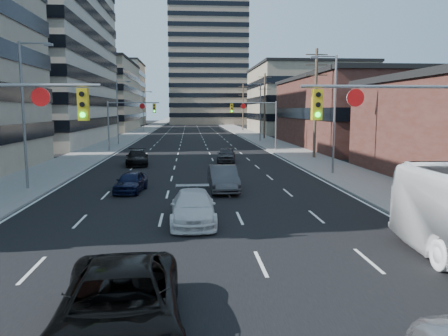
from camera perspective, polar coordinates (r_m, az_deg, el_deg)
name	(u,v)px	position (r m, az deg, el deg)	size (l,w,h in m)	color
road_surface	(191,126)	(137.57, -4.33, 5.53)	(18.00, 300.00, 0.02)	black
sidewalk_left	(154,126)	(138.01, -9.13, 5.49)	(5.00, 300.00, 0.15)	slate
sidewalk_right	(228,125)	(138.09, 0.47, 5.59)	(5.00, 300.00, 0.15)	slate
office_left_mid	(6,47)	(73.07, -26.60, 13.93)	(26.00, 34.00, 28.00)	#ADA089
office_left_far	(90,97)	(110.07, -17.06, 8.87)	(20.00, 30.00, 16.00)	gray
storefront_right_mid	(371,113)	(62.47, 18.68, 6.79)	(20.00, 30.00, 9.00)	#472119
office_right_far	(305,100)	(98.84, 10.55, 8.67)	(22.00, 28.00, 14.00)	gray
apartment_tower	(207,41)	(159.44, -2.22, 16.28)	(26.00, 26.00, 58.00)	gray
bg_block_left	(105,94)	(150.12, -15.28, 9.28)	(24.00, 24.00, 20.00)	#ADA089
bg_block_right	(292,106)	(141.27, 8.87, 7.95)	(22.00, 22.00, 12.00)	gray
signal_near_right	(406,127)	(17.40, 22.65, 4.91)	(6.59, 0.33, 6.00)	slate
signal_far_left	(128,115)	(52.98, -12.42, 6.72)	(6.09, 0.33, 6.00)	slate
signal_far_right	(257,115)	(53.11, 4.35, 6.87)	(6.09, 0.33, 6.00)	slate
utility_pole_block	(315,102)	(45.29, 11.86, 8.48)	(2.20, 0.28, 11.00)	#4C3D2D
utility_pole_midblock	(265,105)	(74.57, 5.33, 8.21)	(2.20, 0.28, 11.00)	#4C3D2D
utility_pole_distant	(243,106)	(104.26, 2.50, 8.06)	(2.20, 0.28, 11.00)	#4C3D2D
streetlight_left_near	(26,108)	(29.20, -24.48, 7.10)	(2.03, 0.22, 9.00)	slate
streetlight_left_mid	(119,109)	(63.26, -13.61, 7.48)	(2.03, 0.22, 9.00)	slate
streetlight_left_far	(144,109)	(97.98, -10.38, 7.54)	(2.03, 0.22, 9.00)	slate
streetlight_right_near	(333,109)	(34.23, 14.01, 7.53)	(2.03, 0.22, 9.00)	slate
streetlight_right_far	(259,109)	(68.34, 4.63, 7.66)	(2.03, 0.22, 9.00)	slate
black_pickup	(119,306)	(10.05, -13.51, -17.17)	(2.64, 5.72, 1.59)	black
white_van	(193,207)	(19.40, -4.06, -5.14)	(1.95, 4.79, 1.39)	silver
sedan_blue	(131,182)	(27.08, -12.08, -1.77)	(1.50, 3.73, 1.27)	black
sedan_grey_center	(223,178)	(26.83, -0.13, -1.37)	(1.65, 4.72, 1.56)	#3A3A3D
sedan_black_far	(137,158)	(39.99, -11.29, 1.34)	(1.95, 4.81, 1.39)	black
sedan_grey_right	(226,155)	(41.83, 0.31, 1.76)	(1.66, 4.14, 1.41)	#303032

